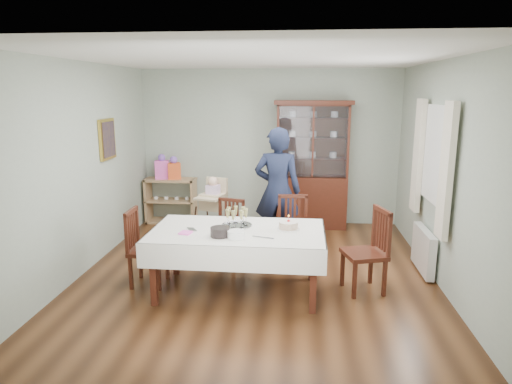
# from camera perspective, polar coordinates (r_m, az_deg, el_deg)

# --- Properties ---
(floor) EXTENTS (5.00, 5.00, 0.00)m
(floor) POSITION_cam_1_polar(r_m,az_deg,el_deg) (6.00, 0.06, -10.29)
(floor) COLOR #593319
(floor) RESTS_ON ground
(room_shell) EXTENTS (5.00, 5.00, 5.00)m
(room_shell) POSITION_cam_1_polar(r_m,az_deg,el_deg) (6.09, 0.52, 6.66)
(room_shell) COLOR #9EAA99
(room_shell) RESTS_ON floor
(dining_table) EXTENTS (2.01, 1.17, 0.76)m
(dining_table) POSITION_cam_1_polar(r_m,az_deg,el_deg) (5.40, -2.29, -8.57)
(dining_table) COLOR #421910
(dining_table) RESTS_ON floor
(china_cabinet) EXTENTS (1.30, 0.48, 2.18)m
(china_cabinet) POSITION_cam_1_polar(r_m,az_deg,el_deg) (7.86, 7.02, 3.63)
(china_cabinet) COLOR #421910
(china_cabinet) RESTS_ON floor
(sideboard) EXTENTS (0.90, 0.38, 0.80)m
(sideboard) POSITION_cam_1_polar(r_m,az_deg,el_deg) (8.33, -10.56, -1.05)
(sideboard) COLOR tan
(sideboard) RESTS_ON floor
(picture_frame) EXTENTS (0.04, 0.48, 0.58)m
(picture_frame) POSITION_cam_1_polar(r_m,az_deg,el_deg) (6.90, -18.09, 6.29)
(picture_frame) COLOR gold
(picture_frame) RESTS_ON room_shell
(window) EXTENTS (0.04, 1.02, 1.22)m
(window) POSITION_cam_1_polar(r_m,az_deg,el_deg) (6.11, 21.62, 4.34)
(window) COLOR white
(window) RESTS_ON room_shell
(curtain_left) EXTENTS (0.07, 0.30, 1.55)m
(curtain_left) POSITION_cam_1_polar(r_m,az_deg,el_deg) (5.52, 22.70, 2.40)
(curtain_left) COLOR silver
(curtain_left) RESTS_ON room_shell
(curtain_right) EXTENTS (0.07, 0.30, 1.55)m
(curtain_right) POSITION_cam_1_polar(r_m,az_deg,el_deg) (6.70, 19.61, 4.28)
(curtain_right) COLOR silver
(curtain_right) RESTS_ON room_shell
(radiator) EXTENTS (0.10, 0.80, 0.55)m
(radiator) POSITION_cam_1_polar(r_m,az_deg,el_deg) (6.37, 20.19, -6.82)
(radiator) COLOR white
(radiator) RESTS_ON floor
(chair_far_left) EXTENTS (0.49, 0.49, 0.89)m
(chair_far_left) POSITION_cam_1_polar(r_m,az_deg,el_deg) (6.26, -3.60, -6.73)
(chair_far_left) COLOR #421910
(chair_far_left) RESTS_ON floor
(chair_far_right) EXTENTS (0.44, 0.44, 0.94)m
(chair_far_right) POSITION_cam_1_polar(r_m,az_deg,el_deg) (6.26, 4.59, -6.62)
(chair_far_right) COLOR #421910
(chair_far_right) RESTS_ON floor
(chair_end_left) EXTENTS (0.42, 0.42, 0.94)m
(chair_end_left) POSITION_cam_1_polar(r_m,az_deg,el_deg) (5.79, -13.39, -8.55)
(chair_end_left) COLOR #421910
(chair_end_left) RESTS_ON floor
(chair_end_right) EXTENTS (0.56, 0.56, 1.00)m
(chair_end_right) POSITION_cam_1_polar(r_m,az_deg,el_deg) (5.60, 13.45, -9.10)
(chair_end_right) COLOR #421910
(chair_end_right) RESTS_ON floor
(woman) EXTENTS (0.69, 0.48, 1.84)m
(woman) POSITION_cam_1_polar(r_m,az_deg,el_deg) (6.58, 2.70, 0.16)
(woman) COLOR black
(woman) RESTS_ON floor
(high_chair) EXTENTS (0.59, 0.59, 1.06)m
(high_chair) POSITION_cam_1_polar(r_m,az_deg,el_deg) (7.07, -5.32, -3.24)
(high_chair) COLOR black
(high_chair) RESTS_ON floor
(champagne_tray) EXTENTS (0.37, 0.37, 0.22)m
(champagne_tray) POSITION_cam_1_polar(r_m,az_deg,el_deg) (5.39, -2.44, -3.65)
(champagne_tray) COLOR silver
(champagne_tray) RESTS_ON dining_table
(birthday_cake) EXTENTS (0.26, 0.26, 0.18)m
(birthday_cake) POSITION_cam_1_polar(r_m,az_deg,el_deg) (5.29, 4.08, -4.22)
(birthday_cake) COLOR white
(birthday_cake) RESTS_ON dining_table
(plate_stack_dark) EXTENTS (0.28, 0.28, 0.10)m
(plate_stack_dark) POSITION_cam_1_polar(r_m,az_deg,el_deg) (5.05, -4.52, -4.99)
(plate_stack_dark) COLOR black
(plate_stack_dark) RESTS_ON dining_table
(plate_stack_white) EXTENTS (0.20, 0.20, 0.08)m
(plate_stack_white) POSITION_cam_1_polar(r_m,az_deg,el_deg) (4.99, -2.49, -5.32)
(plate_stack_white) COLOR white
(plate_stack_white) RESTS_ON dining_table
(napkin_stack) EXTENTS (0.15, 0.15, 0.02)m
(napkin_stack) POSITION_cam_1_polar(r_m,az_deg,el_deg) (5.20, -8.80, -5.06)
(napkin_stack) COLOR #FF5DCB
(napkin_stack) RESTS_ON dining_table
(cutlery) EXTENTS (0.16, 0.18, 0.01)m
(cutlery) POSITION_cam_1_polar(r_m,az_deg,el_deg) (5.34, -8.38, -4.62)
(cutlery) COLOR silver
(cutlery) RESTS_ON dining_table
(cake_knife) EXTENTS (0.25, 0.09, 0.01)m
(cake_knife) POSITION_cam_1_polar(r_m,az_deg,el_deg) (5.00, 0.90, -5.70)
(cake_knife) COLOR silver
(cake_knife) RESTS_ON dining_table
(gift_bag_pink) EXTENTS (0.26, 0.19, 0.44)m
(gift_bag_pink) POSITION_cam_1_polar(r_m,az_deg,el_deg) (8.24, -11.66, 2.98)
(gift_bag_pink) COLOR #FF5DCB
(gift_bag_pink) RESTS_ON sideboard
(gift_bag_orange) EXTENTS (0.26, 0.22, 0.41)m
(gift_bag_orange) POSITION_cam_1_polar(r_m,az_deg,el_deg) (8.18, -10.22, 2.87)
(gift_bag_orange) COLOR #E75524
(gift_bag_orange) RESTS_ON sideboard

